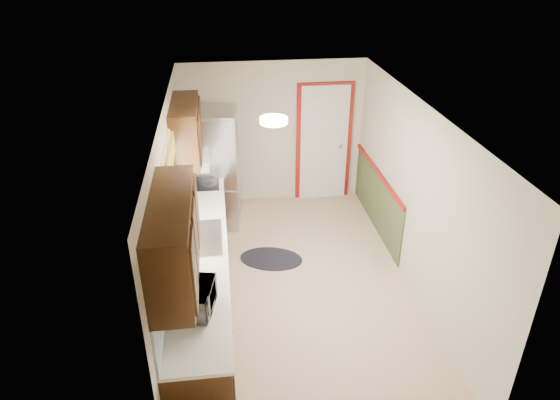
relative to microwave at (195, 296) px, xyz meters
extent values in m
cube|color=#CEAE91|center=(1.20, 1.47, -1.10)|extent=(3.20, 5.20, 0.12)
cube|color=white|center=(1.20, 1.47, 1.30)|extent=(3.20, 5.20, 0.12)
cube|color=beige|center=(1.20, 3.97, 0.10)|extent=(3.20, 0.10, 2.40)
cube|color=beige|center=(1.20, -1.03, 0.10)|extent=(3.20, 0.10, 2.40)
cube|color=beige|center=(-0.30, 1.47, 0.10)|extent=(0.10, 5.20, 2.40)
cube|color=beige|center=(2.70, 1.47, 0.10)|extent=(0.10, 5.20, 2.40)
cube|color=#331C0B|center=(0.00, 1.17, -0.65)|extent=(0.60, 4.00, 0.90)
cube|color=white|center=(0.01, 1.17, -0.18)|extent=(0.63, 4.00, 0.04)
cube|color=#5892D6|center=(-0.29, 1.17, 0.11)|extent=(0.02, 4.00, 0.55)
cube|color=#331C0B|center=(-0.12, -0.13, 0.72)|extent=(0.35, 1.40, 0.75)
cube|color=#331C0B|center=(-0.12, 2.57, 0.72)|extent=(0.35, 1.20, 0.75)
cube|color=white|center=(-0.29, 1.27, 0.52)|extent=(0.02, 1.00, 0.90)
cube|color=orange|center=(-0.24, 1.27, 0.87)|extent=(0.05, 1.12, 0.24)
cube|color=#B7B7BC|center=(0.01, 1.27, -0.16)|extent=(0.52, 0.82, 0.02)
cube|color=white|center=(-0.07, 2.62, 0.27)|extent=(0.45, 0.60, 0.15)
cube|color=maroon|center=(2.05, 3.94, -0.10)|extent=(0.94, 0.05, 2.08)
cube|color=white|center=(2.05, 3.92, -0.10)|extent=(0.80, 0.04, 2.00)
cube|color=#414F2C|center=(2.69, 2.82, -0.65)|extent=(0.02, 2.30, 0.90)
cube|color=maroon|center=(2.67, 2.82, -0.18)|extent=(0.04, 2.30, 0.06)
cylinder|color=#FFD88C|center=(0.90, 1.27, 1.26)|extent=(0.30, 0.30, 0.06)
imported|color=white|center=(0.00, 0.00, 0.00)|extent=(0.35, 0.52, 0.32)
cube|color=#B7B7BC|center=(0.18, 3.32, -0.18)|extent=(0.86, 0.81, 1.85)
cylinder|color=black|center=(-0.08, 2.92, -0.27)|extent=(0.02, 0.02, 1.30)
ellipsoid|color=black|center=(0.94, 2.09, -1.10)|extent=(1.02, 0.81, 0.01)
cube|color=black|center=(0.01, 2.81, -0.15)|extent=(0.51, 0.61, 0.02)
camera|label=1|loc=(0.32, -3.79, 3.00)|focal=32.00mm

